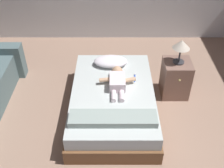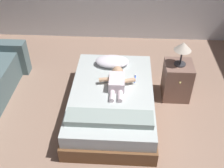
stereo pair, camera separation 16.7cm
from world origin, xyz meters
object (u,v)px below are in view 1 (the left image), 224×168
object	(u,v)px
nightstand	(174,78)
lamp	(180,46)
pillow	(110,61)
bed	(112,101)
baby	(116,80)
toothbrush	(134,77)

from	to	relation	value
nightstand	lamp	distance (m)	0.55
pillow	lamp	size ratio (longest dim) A/B	1.42
bed	pillow	bearing A→B (deg)	92.92
baby	nightstand	size ratio (longest dim) A/B	1.13
baby	nightstand	bearing A→B (deg)	18.15
toothbrush	nightstand	distance (m)	0.64
pillow	lamp	xyz separation A→B (m)	(0.95, -0.19, 0.38)
baby	pillow	bearing A→B (deg)	100.98
toothbrush	nightstand	size ratio (longest dim) A/B	0.31
toothbrush	lamp	size ratio (longest dim) A/B	0.49
bed	baby	size ratio (longest dim) A/B	2.81
pillow	lamp	distance (m)	1.04
pillow	baby	bearing A→B (deg)	-79.02
baby	nightstand	world-z (taller)	nightstand
bed	toothbrush	distance (m)	0.45
bed	toothbrush	size ratio (longest dim) A/B	10.40
bed	nightstand	size ratio (longest dim) A/B	3.17
bed	lamp	size ratio (longest dim) A/B	5.07
bed	pillow	xyz separation A→B (m)	(-0.03, 0.59, 0.26)
pillow	nightstand	distance (m)	0.98
pillow	lamp	bearing A→B (deg)	-11.04
toothbrush	lamp	world-z (taller)	lamp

